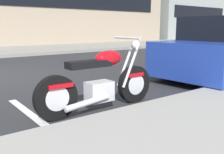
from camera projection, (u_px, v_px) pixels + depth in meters
sidewalk_far_curb at (143, 44)px, 18.70m from camera, size 120.00×5.00×0.14m
parking_stall_stripe at (35, 117)px, 3.60m from camera, size 0.12×2.20×0.01m
parked_motorcycle at (100, 83)px, 3.88m from camera, size 2.05×0.62×1.11m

